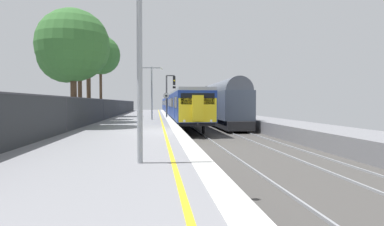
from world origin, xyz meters
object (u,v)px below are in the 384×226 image
speed_limit_sign (166,102)px  background_tree_left (71,49)px  background_tree_right (78,41)px  freight_train_adjacent_track (202,103)px  background_tree_back (88,48)px  background_tree_centre (101,56)px  platform_lamp_near (140,45)px  signal_gantry (169,91)px  commuter_train_at_platform (174,105)px  platform_lamp_mid (152,88)px

speed_limit_sign → background_tree_left: bearing=-116.4°
background_tree_right → freight_train_adjacent_track: bearing=59.9°
background_tree_left → background_tree_back: background_tree_back is taller
background_tree_centre → background_tree_back: bearing=-90.4°
background_tree_centre → platform_lamp_near: bearing=-78.7°
background_tree_right → background_tree_back: 4.07m
signal_gantry → platform_lamp_near: bearing=-93.8°
signal_gantry → background_tree_centre: bearing=174.9°
background_tree_left → background_tree_right: (-0.75, 5.05, 1.40)m
signal_gantry → background_tree_left: size_ratio=0.63×
platform_lamp_near → background_tree_centre: bearing=101.3°
freight_train_adjacent_track → signal_gantry: 13.57m
speed_limit_sign → background_tree_back: (-7.15, -3.62, 4.80)m
commuter_train_at_platform → freight_train_adjacent_track: size_ratio=1.31×
platform_lamp_mid → background_tree_left: (-4.88, -8.69, 2.02)m
background_tree_left → background_tree_centre: (-0.78, 15.68, 1.78)m
freight_train_adjacent_track → background_tree_right: (-12.93, -22.31, 4.74)m
platform_lamp_near → background_tree_centre: 29.09m
background_tree_left → platform_lamp_near: bearing=-68.8°
freight_train_adjacent_track → signal_gantry: bearing=-113.9°
signal_gantry → platform_lamp_near: (-1.83, -27.61, 0.08)m
freight_train_adjacent_track → background_tree_right: background_tree_right is taller
background_tree_centre → background_tree_right: (0.02, -10.63, -0.38)m
freight_train_adjacent_track → background_tree_left: background_tree_left is taller
signal_gantry → background_tree_right: bearing=-126.9°
background_tree_back → freight_train_adjacent_track: bearing=54.5°
commuter_train_at_platform → speed_limit_sign: commuter_train_at_platform is taller
commuter_train_at_platform → background_tree_left: (-8.17, -31.05, 3.65)m
commuter_train_at_platform → speed_limit_sign: 18.41m
platform_lamp_mid → background_tree_left: bearing=-119.3°
signal_gantry → platform_lamp_near: 27.67m
signal_gantry → background_tree_right: 12.91m
commuter_train_at_platform → background_tree_back: size_ratio=7.29×
commuter_train_at_platform → signal_gantry: signal_gantry is taller
speed_limit_sign → signal_gantry: bearing=80.3°
commuter_train_at_platform → background_tree_back: background_tree_back is taller
speed_limit_sign → platform_lamp_mid: platform_lamp_mid is taller
freight_train_adjacent_track → signal_gantry: size_ratio=9.88×
platform_lamp_mid → background_tree_centre: 9.76m
background_tree_left → background_tree_back: (-0.83, 9.12, 1.53)m
commuter_train_at_platform → background_tree_left: size_ratio=8.12×
commuter_train_at_platform → platform_lamp_mid: (-3.29, -22.36, 1.63)m
signal_gantry → background_tree_back: background_tree_back is taller
signal_gantry → background_tree_back: (-7.54, -5.89, 3.55)m
commuter_train_at_platform → platform_lamp_near: platform_lamp_near is taller
commuter_train_at_platform → speed_limit_sign: bearing=-95.8°
freight_train_adjacent_track → platform_lamp_near: size_ratio=9.16×
signal_gantry → background_tree_right: background_tree_right is taller
background_tree_back → background_tree_right: bearing=-89.0°
signal_gantry → speed_limit_sign: (-0.39, -2.27, -1.25)m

